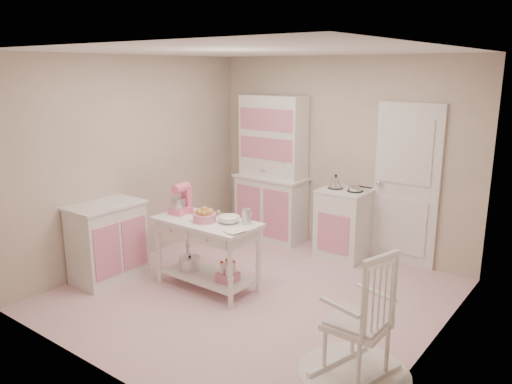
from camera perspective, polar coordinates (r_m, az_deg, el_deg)
room_shell at (r=5.15m, az=-0.25°, el=5.18°), size 3.84×3.84×2.62m
door at (r=6.45m, az=16.80°, el=0.68°), size 0.82×0.05×2.04m
hutch at (r=7.13m, az=1.76°, el=2.67°), size 1.06×0.50×2.08m
stove at (r=6.63m, az=9.97°, el=-3.58°), size 0.62×0.57×0.92m
base_cabinet at (r=6.11m, az=-16.63°, el=-5.48°), size 0.54×0.84×0.92m
lace_rug at (r=4.42m, az=11.17°, el=-19.61°), size 0.92×0.92×0.01m
rocking_chair at (r=4.15m, az=11.53°, el=-13.33°), size 0.65×0.82×1.10m
work_table at (r=5.68m, az=-5.60°, el=-7.09°), size 1.20×0.60×0.80m
stand_mixer at (r=5.80m, az=-8.65°, el=-0.82°), size 0.22×0.29×0.34m
cookie_tray at (r=5.77m, az=-5.58°, el=-2.47°), size 0.34×0.24×0.02m
bread_basket at (r=5.49m, az=-5.90°, el=-2.94°), size 0.25×0.25×0.09m
mixing_bowl at (r=5.43m, az=-3.11°, el=-3.16°), size 0.24×0.24×0.07m
metal_pitcher at (r=5.37m, az=-1.09°, el=-2.82°), size 0.10×0.10×0.17m
recipe_book at (r=5.18m, az=-2.92°, el=-4.34°), size 0.18×0.22×0.02m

